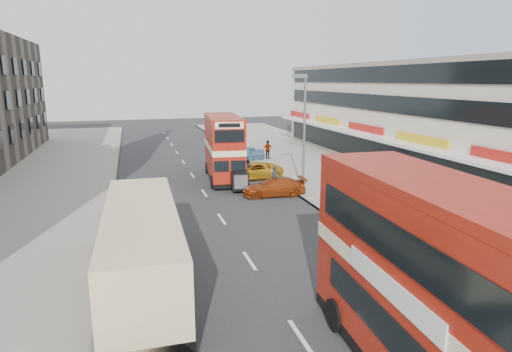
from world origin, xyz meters
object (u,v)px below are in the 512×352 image
object	(u,v)px
coach	(142,244)
pedestrian_near	(339,192)
car_right_c	(243,154)
cyclist	(275,185)
car_right_b	(253,171)
street_lamp	(303,125)
pedestrian_far	(268,150)
bus_main	(428,283)
bus_second	(224,148)
car_right_a	(274,187)

from	to	relation	value
coach	pedestrian_near	bearing A→B (deg)	30.91
coach	car_right_c	bearing A→B (deg)	67.97
coach	cyclist	size ratio (longest dim) A/B	5.34
car_right_b	pedestrian_near	xyz separation A→B (m)	(2.80, -9.48, 0.44)
street_lamp	car_right_c	world-z (taller)	street_lamp
pedestrian_far	car_right_c	bearing A→B (deg)	168.14
cyclist	coach	bearing A→B (deg)	-131.04
street_lamp	coach	distance (m)	15.84
bus_main	coach	bearing A→B (deg)	-45.28
bus_second	cyclist	world-z (taller)	bus_second
bus_main	car_right_c	distance (m)	31.71
coach	car_right_c	distance (m)	25.85
car_right_b	cyclist	bearing A→B (deg)	-0.16
bus_main	car_right_b	distance (m)	24.17
cyclist	bus_main	bearing A→B (deg)	-98.79
bus_main	car_right_c	size ratio (longest dim) A/B	2.26
bus_second	pedestrian_far	world-z (taller)	bus_second
car_right_a	pedestrian_far	world-z (taller)	pedestrian_far
bus_second	pedestrian_far	distance (m)	9.30
coach	cyclist	xyz separation A→B (m)	(9.13, 11.19, -1.00)
street_lamp	cyclist	world-z (taller)	street_lamp
coach	car_right_b	xyz separation A→B (m)	(9.00, 16.29, -1.00)
street_lamp	coach	world-z (taller)	street_lamp
street_lamp	bus_main	size ratio (longest dim) A/B	0.84
bus_second	street_lamp	bearing A→B (deg)	131.72
pedestrian_far	cyclist	distance (m)	13.10
coach	car_right_c	size ratio (longest dim) A/B	2.50
coach	pedestrian_far	bearing A→B (deg)	62.98
bus_main	car_right_a	distance (m)	18.87
bus_second	car_right_b	bearing A→B (deg)	173.88
car_right_a	pedestrian_near	xyz separation A→B (m)	(2.81, -4.12, 0.47)
car_right_a	pedestrian_near	distance (m)	5.01
coach	pedestrian_far	world-z (taller)	coach
bus_second	pedestrian_near	distance (m)	11.24
bus_main	pedestrian_far	bearing A→B (deg)	-97.29
car_right_a	bus_main	bearing A→B (deg)	-1.45
car_right_a	cyclist	distance (m)	0.31
coach	car_right_b	size ratio (longest dim) A/B	2.25
street_lamp	cyclist	size ratio (longest dim) A/B	4.08
street_lamp	car_right_c	size ratio (longest dim) A/B	1.91
car_right_b	pedestrian_far	bearing A→B (deg)	152.56
car_right_c	pedestrian_near	distance (m)	17.07
bus_second	car_right_a	size ratio (longest dim) A/B	2.10
bus_main	pedestrian_near	size ratio (longest dim) A/B	5.11
bus_main	coach	xyz separation A→B (m)	(-6.82, 7.70, -1.10)
car_right_a	car_right_c	distance (m)	12.91
pedestrian_near	street_lamp	bearing A→B (deg)	-124.09
pedestrian_near	cyclist	world-z (taller)	pedestrian_near
street_lamp	car_right_b	world-z (taller)	street_lamp
pedestrian_near	pedestrian_far	xyz separation A→B (m)	(0.83, 17.00, -0.04)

